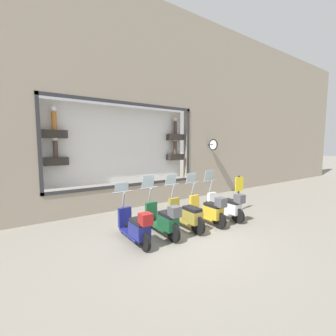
% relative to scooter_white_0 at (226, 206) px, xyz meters
% --- Properties ---
extents(ground_plane, '(120.00, 120.00, 0.00)m').
position_rel_scooter_white_0_xyz_m(ground_plane, '(-0.24, 2.27, -0.47)').
color(ground_plane, gray).
extents(building_facade, '(1.21, 36.00, 8.61)m').
position_rel_scooter_white_0_xyz_m(building_facade, '(3.37, 2.26, 3.93)').
color(building_facade, gray).
rests_on(building_facade, ground_plane).
extents(scooter_white_0, '(1.80, 0.61, 1.66)m').
position_rel_scooter_white_0_xyz_m(scooter_white_0, '(0.00, 0.00, 0.00)').
color(scooter_white_0, black).
rests_on(scooter_white_0, ground_plane).
extents(scooter_yellow_1, '(1.80, 0.60, 1.61)m').
position_rel_scooter_white_0_xyz_m(scooter_yellow_1, '(0.00, 0.88, 0.00)').
color(scooter_yellow_1, black).
rests_on(scooter_yellow_1, ground_plane).
extents(scooter_olive_2, '(1.81, 0.60, 1.64)m').
position_rel_scooter_white_0_xyz_m(scooter_olive_2, '(0.06, 1.76, -0.03)').
color(scooter_olive_2, black).
rests_on(scooter_olive_2, ground_plane).
extents(scooter_green_3, '(1.81, 0.60, 1.68)m').
position_rel_scooter_white_0_xyz_m(scooter_green_3, '(0.00, 2.63, 0.01)').
color(scooter_green_3, black).
rests_on(scooter_green_3, ground_plane).
extents(scooter_navy_4, '(1.79, 0.60, 1.52)m').
position_rel_scooter_white_0_xyz_m(scooter_navy_4, '(-0.01, 3.51, -0.02)').
color(scooter_navy_4, black).
rests_on(scooter_navy_4, ground_plane).
extents(shop_sign_post, '(0.36, 0.45, 1.42)m').
position_rel_scooter_white_0_xyz_m(shop_sign_post, '(0.35, -1.09, 0.27)').
color(shop_sign_post, '#232326').
rests_on(shop_sign_post, ground_plane).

